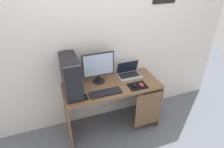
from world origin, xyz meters
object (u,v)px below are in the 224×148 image
laptop (129,73)px  keyboard (106,93)px  pc_tower (71,76)px  monitor (98,67)px  mouse_left (134,85)px  cell_phone (85,97)px  mouse_right (141,85)px

laptop → keyboard: (-0.48, -0.32, -0.03)m
pc_tower → laptop: (0.88, 0.14, -0.20)m
pc_tower → monitor: pc_tower is taller
pc_tower → mouse_left: (0.83, -0.16, -0.23)m
pc_tower → cell_phone: (0.12, -0.17, -0.24)m
pc_tower → mouse_right: 0.97m
pc_tower → laptop: bearing=9.2°
keyboard → mouse_right: (0.52, -0.01, 0.01)m
monitor → cell_phone: bearing=-133.7°
monitor → laptop: 0.52m
mouse_right → mouse_left: bearing=165.3°
monitor → mouse_right: bearing=-30.3°
laptop → mouse_left: size_ratio=3.62×
keyboard → mouse_right: mouse_right is taller
pc_tower → keyboard: 0.50m
pc_tower → cell_phone: pc_tower is taller
keyboard → cell_phone: size_ratio=3.23×
cell_phone → mouse_right: bearing=-1.0°
pc_tower → cell_phone: bearing=-54.5°
pc_tower → keyboard: bearing=-24.1°
mouse_left → cell_phone: (-0.70, -0.01, -0.02)m
keyboard → mouse_right: size_ratio=4.38×
monitor → keyboard: size_ratio=1.07×
monitor → cell_phone: monitor is taller
pc_tower → mouse_left: bearing=-10.9°
laptop → cell_phone: laptop is taller
laptop → mouse_right: bearing=-82.1°
pc_tower → cell_phone: 0.32m
monitor → mouse_left: monitor is taller
pc_tower → keyboard: (0.40, -0.18, -0.24)m
laptop → keyboard: bearing=-146.1°
pc_tower → cell_phone: size_ratio=3.82×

